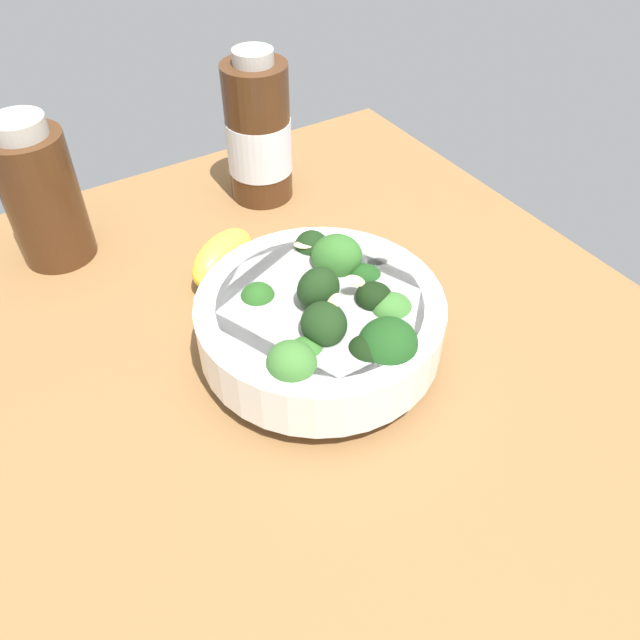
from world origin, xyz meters
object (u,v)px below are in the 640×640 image
bowl_of_broccoli (323,320)px  bottle_tall (42,195)px  bottle_short (259,135)px  lemon_wedge (226,257)px

bowl_of_broccoli → bottle_tall: 30.95cm
bottle_tall → bottle_short: (23.25, -0.97, 0.33)cm
bowl_of_broccoli → bottle_tall: (-15.41, 26.68, 2.91)cm
bowl_of_broccoli → lemon_wedge: bearing=98.7°
bottle_short → bowl_of_broccoli: bearing=-106.9°
lemon_wedge → bottle_short: 16.03cm
bowl_of_broccoli → lemon_wedge: bowl_of_broccoli is taller
bottle_short → bottle_tall: bearing=177.6°
bowl_of_broccoli → bottle_tall: bearing=120.0°
bottle_short → lemon_wedge: bearing=-131.4°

